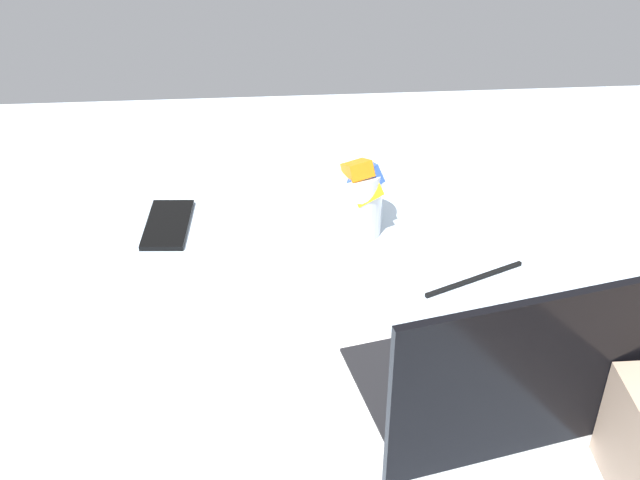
{
  "coord_description": "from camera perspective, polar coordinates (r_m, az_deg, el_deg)",
  "views": [
    {
      "loc": [
        10.33,
        90.49,
        88.45
      ],
      "look_at": [
        3.35,
        -5.41,
        24.0
      ],
      "focal_mm": 45.4,
      "sensor_mm": 36.0,
      "label": 1
    }
  ],
  "objects": [
    {
      "name": "bed_mattress",
      "position": [
        1.21,
        1.79,
        -7.29
      ],
      "size": [
        180.0,
        140.0,
        18.0
      ],
      "primitive_type": "cube",
      "color": "silver",
      "rests_on": "ground"
    },
    {
      "name": "laptop",
      "position": [
        0.97,
        12.13,
        -9.82
      ],
      "size": [
        37.24,
        29.68,
        23.0
      ],
      "rotation": [
        0.0,
        0.0,
        0.22
      ],
      "color": "silver",
      "rests_on": "bed_mattress"
    },
    {
      "name": "snack_cup",
      "position": [
        1.26,
        2.43,
        3.0
      ],
      "size": [
        9.07,
        10.25,
        13.8
      ],
      "color": "silver",
      "rests_on": "bed_mattress"
    },
    {
      "name": "cell_phone",
      "position": [
        1.32,
        -10.68,
        1.09
      ],
      "size": [
        7.71,
        14.42,
        0.8
      ],
      "primitive_type": "cube",
      "rotation": [
        0.0,
        0.0,
        3.08
      ],
      "color": "black",
      "rests_on": "bed_mattress"
    },
    {
      "name": "charger_cable",
      "position": [
        1.2,
        10.83,
        -2.73
      ],
      "size": [
        15.79,
        7.42,
        0.6
      ],
      "primitive_type": "cube",
      "rotation": [
        0.0,
        0.0,
        0.42
      ],
      "color": "black",
      "rests_on": "bed_mattress"
    }
  ]
}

